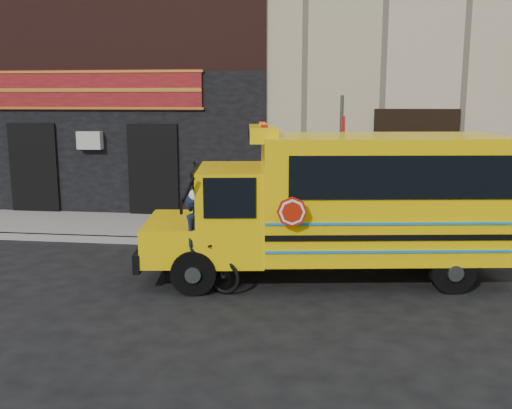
{
  "coord_description": "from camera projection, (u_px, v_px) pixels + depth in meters",
  "views": [
    {
      "loc": [
        1.81,
        -10.14,
        3.42
      ],
      "look_at": [
        0.21,
        1.85,
        1.16
      ],
      "focal_mm": 40.0,
      "sensor_mm": 36.0,
      "label": 1
    }
  ],
  "objects": [
    {
      "name": "bicycle",
      "position": [
        200.0,
        264.0,
        10.23
      ],
      "size": [
        1.7,
        0.97,
        0.98
      ],
      "primitive_type": "imported",
      "rotation": [
        0.0,
        0.0,
        1.24
      ],
      "color": "black",
      "rests_on": "ground"
    },
    {
      "name": "school_bus",
      "position": [
        346.0,
        200.0,
        10.83
      ],
      "size": [
        7.14,
        3.15,
        2.92
      ],
      "color": "black",
      "rests_on": "ground"
    },
    {
      "name": "sign_pole",
      "position": [
        340.0,
        169.0,
        12.46
      ],
      "size": [
        0.11,
        0.3,
        3.49
      ],
      "color": "#3C443F",
      "rests_on": "ground"
    },
    {
      "name": "sidewalk",
      "position": [
        260.0,
        230.0,
        14.73
      ],
      "size": [
        40.0,
        3.0,
        0.15
      ],
      "primitive_type": "cube",
      "color": "#63615C",
      "rests_on": "ground"
    },
    {
      "name": "cyclist",
      "position": [
        197.0,
        245.0,
        10.15
      ],
      "size": [
        0.61,
        0.73,
        1.71
      ],
      "primitive_type": "imported",
      "rotation": [
        0.0,
        0.0,
        1.18
      ],
      "color": "black",
      "rests_on": "ground"
    },
    {
      "name": "building",
      "position": [
        282.0,
        19.0,
        19.82
      ],
      "size": [
        20.0,
        10.7,
        12.0
      ],
      "color": "tan",
      "rests_on": "sidewalk"
    },
    {
      "name": "ground",
      "position": [
        232.0,
        283.0,
        10.75
      ],
      "size": [
        120.0,
        120.0,
        0.0
      ],
      "primitive_type": "plane",
      "color": "black",
      "rests_on": "ground"
    },
    {
      "name": "curb",
      "position": [
        251.0,
        244.0,
        13.27
      ],
      "size": [
        40.0,
        0.2,
        0.15
      ],
      "primitive_type": "cube",
      "color": "gray",
      "rests_on": "ground"
    }
  ]
}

